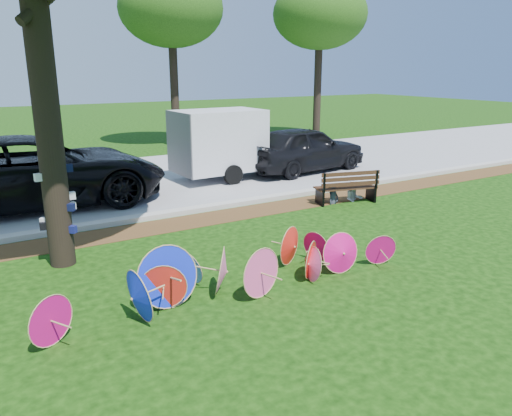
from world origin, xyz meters
The scene contains 12 objects.
ground centered at (0.00, 0.00, 0.00)m, with size 90.00×90.00×0.00m, color black.
mulch_strip centered at (0.00, 4.50, 0.01)m, with size 90.00×1.00×0.01m, color #472D16.
curb centered at (0.00, 5.20, 0.06)m, with size 90.00×0.30×0.12m, color #B7B5AD.
street centered at (0.00, 9.35, 0.01)m, with size 90.00×8.00×0.01m, color gray.
parasol_pile centered at (-0.71, 0.71, 0.38)m, with size 6.17×1.56×0.96m.
black_van centered at (-2.54, 7.75, 0.90)m, with size 2.98×6.45×1.79m, color black.
dark_pickup centered at (5.92, 7.87, 0.77)m, with size 1.82×4.53×1.54m, color black.
cargo_trailer centered at (2.87, 8.20, 1.23)m, with size 2.67×1.69×2.47m, color silver.
park_bench centered at (4.43, 4.02, 0.43)m, with size 1.65×0.63×0.86m, color black, non-canonical shape.
person_left centered at (4.08, 4.07, 0.50)m, with size 0.37×0.24×1.01m, color #353A48.
person_right centered at (4.78, 4.07, 0.50)m, with size 0.49×0.38×1.01m, color silver.
bg_trees centered at (3.05, 14.88, 5.77)m, with size 22.03×5.72×7.40m.
Camera 1 is at (-4.09, -5.66, 3.43)m, focal length 35.00 mm.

